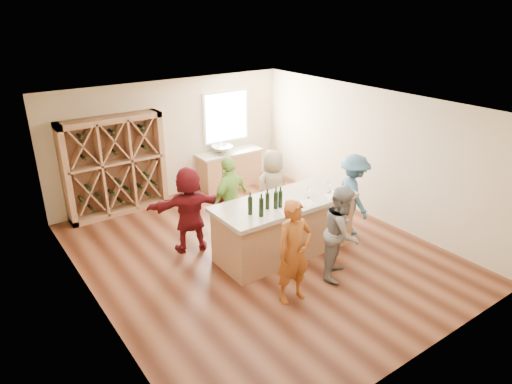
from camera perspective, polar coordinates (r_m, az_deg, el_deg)
floor at (r=8.82m, az=0.23°, el=-7.77°), size 6.00×7.00×0.10m
ceiling at (r=7.76m, az=0.26°, el=11.01°), size 6.00×7.00×0.10m
wall_back at (r=11.11m, az=-10.58°, el=6.53°), size 6.00×0.10×2.80m
wall_front at (r=5.98m, az=20.80°, el=-9.37°), size 6.00×0.10×2.80m
wall_left at (r=7.01m, az=-20.51°, el=-4.41°), size 0.10×7.00×2.80m
wall_right at (r=10.16m, az=14.40°, el=4.68°), size 0.10×7.00×2.80m
window_frame at (r=11.63m, az=-3.78°, el=9.39°), size 1.30×0.06×1.30m
window_pane at (r=11.60m, az=-3.69°, el=9.36°), size 1.18×0.01×1.18m
wine_rack at (r=10.43m, az=-17.22°, el=3.09°), size 2.20×0.45×2.20m
back_counter_base at (r=11.74m, az=-3.33°, el=2.80°), size 1.60×0.58×0.86m
back_counter_top at (r=11.59m, az=-3.38°, el=4.93°), size 1.70×0.62×0.06m
sink at (r=11.46m, az=-4.25°, el=5.34°), size 0.54×0.54×0.19m
faucet at (r=11.59m, az=-4.72°, el=5.82°), size 0.02×0.02×0.30m
tasting_counter_base at (r=8.58m, az=3.57°, el=-4.54°), size 2.60×1.00×1.00m
tasting_counter_top at (r=8.35m, az=3.66°, el=-1.25°), size 2.72×1.12×0.08m
wine_bottle_a at (r=7.70m, az=-0.74°, el=-1.69°), size 0.09×0.09×0.33m
wine_bottle_b at (r=7.63m, az=0.66°, el=-1.93°), size 0.09×0.09×0.33m
wine_bottle_c at (r=7.91m, az=1.43°, el=-1.12°), size 0.08×0.08×0.30m
wine_bottle_d at (r=7.93m, az=2.49°, el=-1.02°), size 0.09×0.09×0.31m
wine_bottle_e at (r=7.98m, az=3.07°, el=-0.89°), size 0.08×0.08×0.30m
wine_glass_a at (r=7.78m, az=4.04°, el=-2.11°), size 0.09×0.09×0.17m
wine_glass_b at (r=8.13m, az=7.18°, el=-1.10°), size 0.09×0.09×0.17m
wine_glass_c at (r=8.41m, az=9.42°, el=-0.32°), size 0.10×0.10×0.19m
wine_glass_d at (r=8.43m, az=6.63°, el=-0.09°), size 0.10×0.10×0.20m
wine_glass_e at (r=8.71m, az=9.10°, el=0.52°), size 0.09×0.09×0.19m
tasting_menu_a at (r=7.85m, az=4.02°, el=-2.57°), size 0.29×0.36×0.00m
tasting_menu_b at (r=8.24m, az=6.60°, el=-1.37°), size 0.27×0.33×0.00m
tasting_menu_c at (r=8.56m, az=9.47°, el=-0.60°), size 0.31×0.35×0.00m
person_near_left at (r=7.12m, az=4.77°, el=-7.47°), size 0.65×0.49×1.71m
person_near_right at (r=7.86m, az=10.68°, el=-5.00°), size 0.91×0.81×1.65m
person_server at (r=9.39m, az=12.07°, el=-0.31°), size 0.87×1.18×1.66m
person_far_mid at (r=8.90m, az=-3.25°, el=-0.91°), size 1.13×0.85×1.73m
person_far_right at (r=9.55m, az=2.07°, el=0.52°), size 0.83×0.56×1.63m
person_far_left at (r=8.61m, az=-8.31°, el=-2.18°), size 1.65×0.99×1.67m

